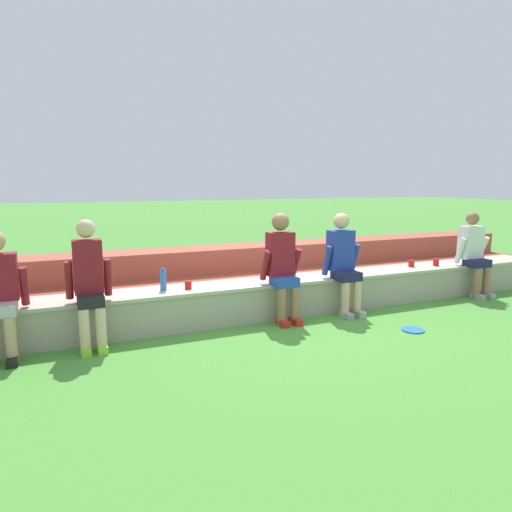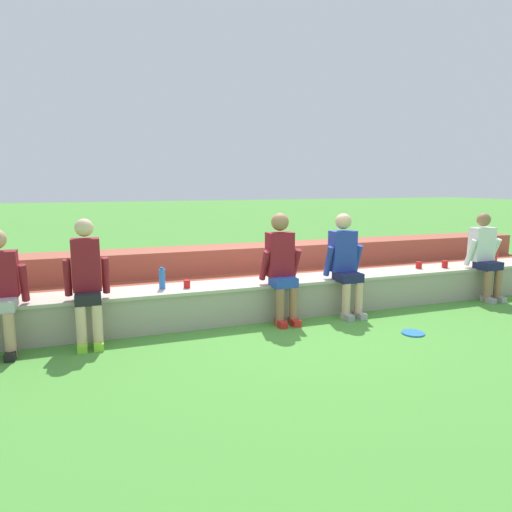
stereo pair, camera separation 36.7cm
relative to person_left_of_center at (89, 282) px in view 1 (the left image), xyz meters
name	(u,v)px [view 1 (the left image)]	position (x,y,z in m)	size (l,w,h in m)	color
ground_plane	(293,319)	(2.51, 0.02, -0.73)	(80.00, 80.00, 0.00)	#4C9338
stone_seating_wall	(284,295)	(2.51, 0.30, -0.47)	(9.34, 0.61, 0.49)	#A8A08E
brick_bleachers	(249,274)	(2.51, 1.57, -0.41)	(10.72, 1.36, 0.76)	#9A442F
person_left_of_center	(89,282)	(0.00, 0.00, 0.00)	(0.48, 0.51, 1.40)	beige
person_center	(282,264)	(2.34, 0.02, 0.03)	(0.52, 0.51, 1.40)	#996B4C
person_right_of_center	(343,261)	(3.28, 0.02, 0.00)	(0.53, 0.55, 1.38)	#DBAD89
person_far_right	(474,252)	(5.74, 0.03, -0.02)	(0.55, 0.51, 1.33)	#996B4C
water_bottle_near_right	(163,280)	(0.86, 0.31, -0.12)	(0.08, 0.08, 0.27)	blue
water_bottle_mid_right	(482,255)	(6.19, 0.25, -0.14)	(0.08, 0.08, 0.22)	red
plastic_cup_middle	(188,285)	(1.16, 0.25, -0.19)	(0.08, 0.08, 0.10)	red
plastic_cup_left_end	(436,262)	(5.18, 0.25, -0.19)	(0.09, 0.09, 0.11)	red
plastic_cup_right_end	(411,263)	(4.77, 0.34, -0.19)	(0.09, 0.09, 0.10)	red
frisbee	(413,330)	(3.62, -0.99, -0.72)	(0.27, 0.27, 0.02)	blue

